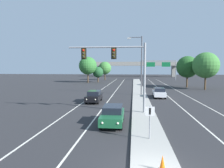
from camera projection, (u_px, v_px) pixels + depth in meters
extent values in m
cube|color=#9E9B93|center=(141.00, 103.00, 26.95)|extent=(2.40, 110.00, 0.15)
cube|color=silver|center=(112.00, 96.00, 34.39)|extent=(0.14, 100.00, 0.01)
cube|color=silver|center=(169.00, 97.00, 33.39)|extent=(0.14, 100.00, 0.01)
cube|color=silver|center=(93.00, 96.00, 34.74)|extent=(0.14, 100.00, 0.01)
cube|color=silver|center=(189.00, 97.00, 33.04)|extent=(0.14, 100.00, 0.01)
cylinder|color=gray|center=(144.00, 78.00, 21.00)|extent=(0.24, 0.24, 7.20)
cylinder|color=gray|center=(106.00, 47.00, 21.16)|extent=(7.99, 0.16, 0.16)
cube|color=black|center=(114.00, 53.00, 21.17)|extent=(0.56, 0.06, 1.20)
cube|color=#38330F|center=(114.00, 53.00, 21.13)|extent=(0.32, 0.32, 1.00)
sphere|color=red|center=(114.00, 50.00, 20.93)|extent=(0.22, 0.22, 0.22)
sphere|color=#282828|center=(114.00, 53.00, 20.96)|extent=(0.22, 0.22, 0.22)
sphere|color=#282828|center=(114.00, 56.00, 20.98)|extent=(0.22, 0.22, 0.22)
cube|color=black|center=(84.00, 54.00, 21.50)|extent=(0.56, 0.06, 1.20)
cube|color=#38330F|center=(84.00, 54.00, 21.46)|extent=(0.32, 0.32, 1.00)
sphere|color=red|center=(83.00, 50.00, 21.27)|extent=(0.22, 0.22, 0.22)
sphere|color=#282828|center=(83.00, 53.00, 21.30)|extent=(0.22, 0.22, 0.22)
sphere|color=#282828|center=(83.00, 57.00, 21.32)|extent=(0.22, 0.22, 0.22)
cylinder|color=gray|center=(150.00, 122.00, 13.35)|extent=(0.08, 0.08, 2.20)
cube|color=white|center=(150.00, 111.00, 13.26)|extent=(0.60, 0.03, 0.60)
cube|color=black|center=(150.00, 111.00, 13.24)|extent=(0.12, 0.01, 0.44)
cylinder|color=#4C4C51|center=(142.00, 66.00, 34.87)|extent=(0.20, 0.20, 10.00)
cylinder|color=#4C4C51|center=(135.00, 37.00, 34.59)|extent=(2.20, 0.12, 0.12)
cube|color=#B7B7B2|center=(129.00, 38.00, 34.72)|extent=(0.56, 0.28, 0.20)
cube|color=#195633|center=(113.00, 117.00, 17.26)|extent=(1.85, 4.42, 0.70)
cube|color=black|center=(113.00, 109.00, 17.43)|extent=(1.61, 2.39, 0.56)
sphere|color=#EAE5C6|center=(118.00, 123.00, 15.04)|extent=(0.18, 0.18, 0.18)
sphere|color=#EAE5C6|center=(102.00, 123.00, 15.15)|extent=(0.18, 0.18, 0.18)
cylinder|color=black|center=(121.00, 126.00, 15.73)|extent=(0.23, 0.64, 0.64)
cylinder|color=black|center=(101.00, 125.00, 15.88)|extent=(0.23, 0.64, 0.64)
cylinder|color=black|center=(123.00, 117.00, 18.71)|extent=(0.23, 0.64, 0.64)
cylinder|color=black|center=(106.00, 116.00, 18.86)|extent=(0.23, 0.64, 0.64)
cube|color=black|center=(94.00, 97.00, 28.30)|extent=(1.85, 4.42, 0.70)
cube|color=black|center=(94.00, 93.00, 28.47)|extent=(1.61, 2.39, 0.56)
sphere|color=#EAE5C6|center=(95.00, 100.00, 26.08)|extent=(0.18, 0.18, 0.18)
sphere|color=#EAE5C6|center=(87.00, 99.00, 26.19)|extent=(0.18, 0.18, 0.18)
cylinder|color=black|center=(98.00, 102.00, 26.77)|extent=(0.23, 0.64, 0.64)
cylinder|color=black|center=(86.00, 102.00, 26.92)|extent=(0.23, 0.64, 0.64)
cylinder|color=black|center=(101.00, 98.00, 29.75)|extent=(0.23, 0.64, 0.64)
cylinder|color=black|center=(91.00, 98.00, 29.90)|extent=(0.23, 0.64, 0.64)
cube|color=silver|center=(159.00, 93.00, 32.68)|extent=(1.91, 4.44, 0.70)
cube|color=black|center=(159.00, 90.00, 32.41)|extent=(1.64, 2.42, 0.56)
sphere|color=#EAE5C6|center=(154.00, 91.00, 34.91)|extent=(0.18, 0.18, 0.18)
sphere|color=#EAE5C6|center=(161.00, 91.00, 34.76)|extent=(0.18, 0.18, 0.18)
cylinder|color=black|center=(153.00, 94.00, 34.30)|extent=(0.24, 0.65, 0.64)
cylinder|color=black|center=(163.00, 94.00, 34.09)|extent=(0.24, 0.65, 0.64)
cylinder|color=black|center=(155.00, 97.00, 31.33)|extent=(0.24, 0.65, 0.64)
cylinder|color=black|center=(165.00, 97.00, 31.12)|extent=(0.24, 0.65, 0.64)
cone|color=orange|center=(162.00, 163.00, 9.23)|extent=(0.28, 0.28, 0.70)
cylinder|color=gray|center=(141.00, 70.00, 77.84)|extent=(0.28, 0.28, 7.50)
cylinder|color=gray|center=(176.00, 70.00, 76.47)|extent=(0.28, 0.28, 7.50)
cube|color=gray|center=(158.00, 61.00, 76.88)|extent=(13.00, 0.36, 0.70)
cube|color=#0F6033|center=(151.00, 64.00, 77.08)|extent=(3.20, 0.08, 1.70)
cube|color=#0F6033|center=(166.00, 64.00, 76.48)|extent=(3.20, 0.08, 1.70)
cube|color=gray|center=(136.00, 65.00, 105.85)|extent=(42.40, 6.40, 1.10)
cube|color=gray|center=(136.00, 63.00, 102.80)|extent=(42.40, 0.36, 0.90)
cube|color=gray|center=(99.00, 71.00, 108.16)|extent=(1.80, 2.40, 5.65)
cube|color=gray|center=(173.00, 71.00, 104.10)|extent=(1.80, 2.40, 5.65)
cylinder|color=#4C3823|center=(105.00, 77.00, 77.00)|extent=(0.36, 0.36, 2.63)
sphere|color=#387533|center=(105.00, 68.00, 76.73)|extent=(4.81, 4.81, 4.81)
cylinder|color=#4C3823|center=(187.00, 81.00, 49.16)|extent=(0.36, 0.36, 2.85)
sphere|color=#235623|center=(187.00, 67.00, 48.87)|extent=(5.22, 5.22, 5.22)
cylinder|color=#4C3823|center=(98.00, 79.00, 65.70)|extent=(0.36, 0.36, 1.89)
sphere|color=#1E4C28|center=(98.00, 72.00, 65.51)|extent=(3.46, 3.46, 3.46)
cylinder|color=#4C3823|center=(88.00, 78.00, 64.49)|extent=(0.36, 0.36, 3.08)
sphere|color=#2D6B2D|center=(88.00, 66.00, 64.18)|extent=(5.63, 5.63, 5.63)
cylinder|color=#4C3823|center=(205.00, 83.00, 44.06)|extent=(0.36, 0.36, 3.06)
sphere|color=#387533|center=(206.00, 65.00, 43.75)|extent=(5.59, 5.59, 5.59)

